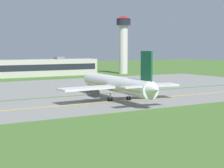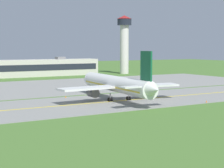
% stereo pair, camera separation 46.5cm
% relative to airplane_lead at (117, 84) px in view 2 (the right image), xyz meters
% --- Properties ---
extents(ground_plane, '(500.00, 500.00, 0.00)m').
position_rel_airplane_lead_xyz_m(ground_plane, '(0.53, -1.51, -4.13)').
color(ground_plane, '#47702D').
extents(taxiway_strip, '(240.00, 28.00, 0.10)m').
position_rel_airplane_lead_xyz_m(taxiway_strip, '(0.53, -1.51, -4.08)').
color(taxiway_strip, gray).
rests_on(taxiway_strip, ground).
extents(apron_pad, '(140.00, 52.00, 0.10)m').
position_rel_airplane_lead_xyz_m(apron_pad, '(10.53, 40.49, -4.08)').
color(apron_pad, gray).
rests_on(apron_pad, ground).
extents(taxiway_centreline, '(220.00, 0.60, 0.01)m').
position_rel_airplane_lead_xyz_m(taxiway_centreline, '(0.53, -1.51, -4.03)').
color(taxiway_centreline, yellow).
rests_on(taxiway_centreline, taxiway_strip).
extents(airplane_lead, '(32.39, 39.66, 12.70)m').
position_rel_airplane_lead_xyz_m(airplane_lead, '(0.00, 0.00, 0.00)').
color(airplane_lead, white).
rests_on(airplane_lead, ground).
extents(service_truck_fuel, '(3.65, 6.33, 2.60)m').
position_rel_airplane_lead_xyz_m(service_truck_fuel, '(15.41, 24.19, -2.60)').
color(service_truck_fuel, orange).
rests_on(service_truck_fuel, ground).
extents(terminal_building, '(60.89, 9.04, 8.97)m').
position_rel_airplane_lead_xyz_m(terminal_building, '(9.66, 88.08, -0.23)').
color(terminal_building, beige).
rests_on(terminal_building, ground).
extents(control_tower, '(7.60, 7.60, 29.63)m').
position_rel_airplane_lead_xyz_m(control_tower, '(54.72, 82.44, 13.56)').
color(control_tower, silver).
rests_on(control_tower, ground).
extents(traffic_cone_near_edge, '(0.44, 0.44, 0.60)m').
position_rel_airplane_lead_xyz_m(traffic_cone_near_edge, '(-9.36, 10.86, -3.83)').
color(traffic_cone_near_edge, orange).
rests_on(traffic_cone_near_edge, ground).
extents(traffic_cone_mid_edge, '(0.44, 0.44, 0.60)m').
position_rel_airplane_lead_xyz_m(traffic_cone_mid_edge, '(16.58, -14.84, -3.83)').
color(traffic_cone_mid_edge, orange).
rests_on(traffic_cone_mid_edge, ground).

